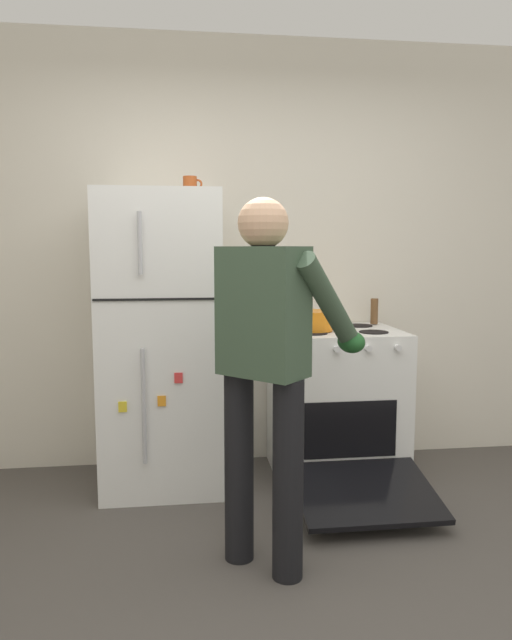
{
  "coord_description": "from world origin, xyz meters",
  "views": [
    {
      "loc": [
        -0.41,
        -1.85,
        1.39
      ],
      "look_at": [
        -0.0,
        1.32,
        1.0
      ],
      "focal_mm": 32.84,
      "sensor_mm": 36.0,
      "label": 1
    }
  ],
  "objects_px": {
    "coffee_mug": "(190,185)",
    "red_pot": "(313,321)",
    "refrigerator": "(161,341)",
    "person_cook": "(268,351)",
    "pepper_mill": "(374,311)",
    "stove_range": "(336,404)"
  },
  "relations": [
    {
      "from": "coffee_mug",
      "to": "pepper_mill",
      "type": "height_order",
      "value": "coffee_mug"
    },
    {
      "from": "refrigerator",
      "to": "person_cook",
      "type": "relative_size",
      "value": 1.07
    },
    {
      "from": "coffee_mug",
      "to": "pepper_mill",
      "type": "distance_m",
      "value": 1.41
    },
    {
      "from": "coffee_mug",
      "to": "person_cook",
      "type": "bearing_deg",
      "value": -73.9
    },
    {
      "from": "red_pot",
      "to": "pepper_mill",
      "type": "xyz_separation_m",
      "value": [
        0.46,
        0.25,
        0.02
      ]
    },
    {
      "from": "person_cook",
      "to": "refrigerator",
      "type": "bearing_deg",
      "value": 115.97
    },
    {
      "from": "coffee_mug",
      "to": "red_pot",
      "type": "bearing_deg",
      "value": -8.01
    },
    {
      "from": "coffee_mug",
      "to": "pepper_mill",
      "type": "bearing_deg",
      "value": 7.3
    },
    {
      "from": "person_cook",
      "to": "red_pot",
      "type": "distance_m",
      "value": 1.03
    },
    {
      "from": "refrigerator",
      "to": "coffee_mug",
      "type": "distance_m",
      "value": 0.92
    },
    {
      "from": "refrigerator",
      "to": "stove_range",
      "type": "height_order",
      "value": "refrigerator"
    },
    {
      "from": "person_cook",
      "to": "coffee_mug",
      "type": "distance_m",
      "value": 1.35
    },
    {
      "from": "person_cook",
      "to": "coffee_mug",
      "type": "xyz_separation_m",
      "value": [
        -0.3,
        1.04,
        0.8
      ]
    },
    {
      "from": "stove_range",
      "to": "refrigerator",
      "type": "bearing_deg",
      "value": 179.05
    },
    {
      "from": "pepper_mill",
      "to": "refrigerator",
      "type": "bearing_deg",
      "value": -171.58
    },
    {
      "from": "stove_range",
      "to": "red_pot",
      "type": "bearing_deg",
      "value": -168.6
    },
    {
      "from": "stove_range",
      "to": "person_cook",
      "type": "xyz_separation_m",
      "value": [
        -0.57,
        -0.98,
        0.51
      ]
    },
    {
      "from": "person_cook",
      "to": "red_pot",
      "type": "relative_size",
      "value": 4.77
    },
    {
      "from": "refrigerator",
      "to": "red_pot",
      "type": "bearing_deg",
      "value": -3.19
    },
    {
      "from": "red_pot",
      "to": "pepper_mill",
      "type": "relative_size",
      "value": 2.06
    },
    {
      "from": "stove_range",
      "to": "coffee_mug",
      "type": "height_order",
      "value": "coffee_mug"
    },
    {
      "from": "red_pot",
      "to": "pepper_mill",
      "type": "bearing_deg",
      "value": 28.52
    }
  ]
}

